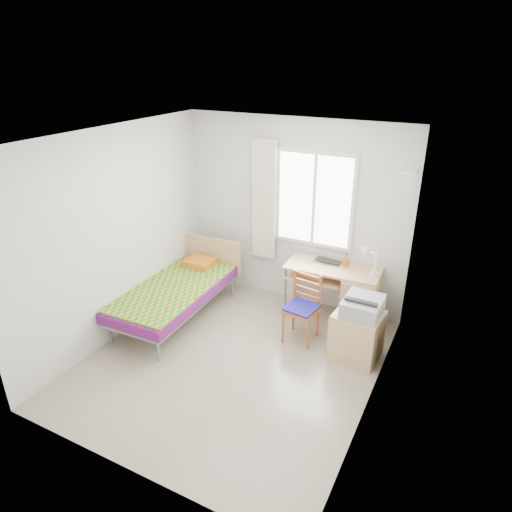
{
  "coord_description": "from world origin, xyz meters",
  "views": [
    {
      "loc": [
        2.26,
        -3.8,
        3.35
      ],
      "look_at": [
        0.03,
        0.55,
        1.15
      ],
      "focal_mm": 32.0,
      "sensor_mm": 36.0,
      "label": 1
    }
  ],
  "objects_px": {
    "desk": "(355,296)",
    "chair": "(304,304)",
    "cabinet": "(357,335)",
    "printer": "(363,306)",
    "bed": "(178,289)"
  },
  "relations": [
    {
      "from": "printer",
      "to": "chair",
      "type": "bearing_deg",
      "value": 175.29
    },
    {
      "from": "desk",
      "to": "printer",
      "type": "relative_size",
      "value": 2.56
    },
    {
      "from": "cabinet",
      "to": "desk",
      "type": "bearing_deg",
      "value": 112.42
    },
    {
      "from": "bed",
      "to": "chair",
      "type": "xyz_separation_m",
      "value": [
        1.7,
        0.29,
        0.08
      ]
    },
    {
      "from": "bed",
      "to": "printer",
      "type": "distance_m",
      "value": 2.46
    },
    {
      "from": "bed",
      "to": "chair",
      "type": "height_order",
      "value": "chair"
    },
    {
      "from": "bed",
      "to": "desk",
      "type": "bearing_deg",
      "value": 20.86
    },
    {
      "from": "desk",
      "to": "bed",
      "type": "bearing_deg",
      "value": -159.9
    },
    {
      "from": "desk",
      "to": "chair",
      "type": "xyz_separation_m",
      "value": [
        -0.49,
        -0.61,
        0.07
      ]
    },
    {
      "from": "desk",
      "to": "chair",
      "type": "relative_size",
      "value": 1.43
    },
    {
      "from": "chair",
      "to": "printer",
      "type": "height_order",
      "value": "chair"
    },
    {
      "from": "bed",
      "to": "chair",
      "type": "relative_size",
      "value": 2.28
    },
    {
      "from": "cabinet",
      "to": "printer",
      "type": "height_order",
      "value": "printer"
    },
    {
      "from": "bed",
      "to": "printer",
      "type": "xyz_separation_m",
      "value": [
        2.44,
        0.21,
        0.28
      ]
    },
    {
      "from": "desk",
      "to": "chair",
      "type": "distance_m",
      "value": 0.79
    }
  ]
}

